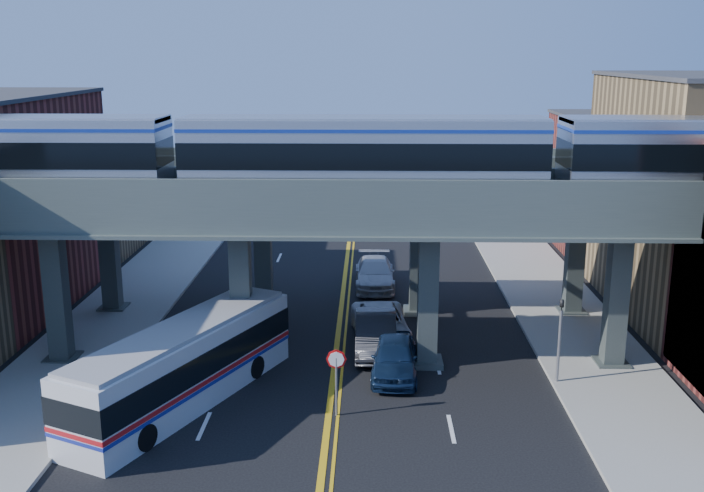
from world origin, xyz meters
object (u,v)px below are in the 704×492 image
at_px(car_lane_d, 375,273).
at_px(transit_train, 363,154).
at_px(stop_sign, 336,372).
at_px(car_lane_c, 380,324).
at_px(car_lane_a, 394,357).
at_px(traffic_signal, 560,332).
at_px(transit_bus, 184,366).
at_px(car_lane_b, 376,333).

bearing_deg(car_lane_d, transit_train, -93.89).
bearing_deg(stop_sign, car_lane_c, 77.89).
xyz_separation_m(transit_train, car_lane_a, (1.35, -1.19, -8.40)).
bearing_deg(stop_sign, traffic_signal, 18.63).
xyz_separation_m(stop_sign, transit_bus, (-5.93, 0.99, -0.24)).
xyz_separation_m(transit_train, car_lane_d, (0.58, 11.67, -8.41)).
bearing_deg(transit_bus, car_lane_a, -46.16).
bearing_deg(car_lane_a, stop_sign, -118.32).
height_order(traffic_signal, car_lane_c, traffic_signal).
bearing_deg(traffic_signal, car_lane_a, 173.03).
distance_m(transit_train, car_lane_d, 14.40).
xyz_separation_m(stop_sign, car_lane_d, (1.50, 16.67, -0.96)).
xyz_separation_m(traffic_signal, transit_bus, (-14.83, -2.01, -0.79)).
bearing_deg(stop_sign, car_lane_a, 59.18).
height_order(transit_train, car_lane_b, transit_train).
distance_m(transit_bus, car_lane_a, 8.70).
bearing_deg(car_lane_a, car_lane_b, 108.02).
relative_size(traffic_signal, car_lane_b, 0.78).
bearing_deg(car_lane_c, stop_sign, -107.05).
xyz_separation_m(car_lane_a, car_lane_d, (-0.77, 12.86, -0.01)).
bearing_deg(traffic_signal, car_lane_c, 144.80).
height_order(car_lane_a, car_lane_d, car_lane_a).
distance_m(traffic_signal, transit_bus, 14.98).
height_order(stop_sign, car_lane_a, stop_sign).
height_order(transit_train, car_lane_d, transit_train).
relative_size(stop_sign, car_lane_c, 0.48).
distance_m(stop_sign, car_lane_b, 6.82).
relative_size(stop_sign, car_lane_d, 0.48).
bearing_deg(car_lane_a, car_lane_c, 99.80).
relative_size(traffic_signal, car_lane_c, 0.74).
bearing_deg(car_lane_b, transit_train, -110.39).
relative_size(transit_bus, car_lane_d, 2.09).
distance_m(stop_sign, transit_bus, 6.02).
distance_m(car_lane_b, car_lane_c, 1.48).
distance_m(car_lane_a, car_lane_d, 12.88).
relative_size(stop_sign, traffic_signal, 0.64).
height_order(transit_bus, car_lane_a, transit_bus).
distance_m(traffic_signal, car_lane_b, 8.35).
bearing_deg(stop_sign, car_lane_d, 84.86).
bearing_deg(car_lane_b, stop_sign, -103.24).
relative_size(transit_bus, car_lane_a, 2.42).
bearing_deg(car_lane_c, car_lane_d, 86.60).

